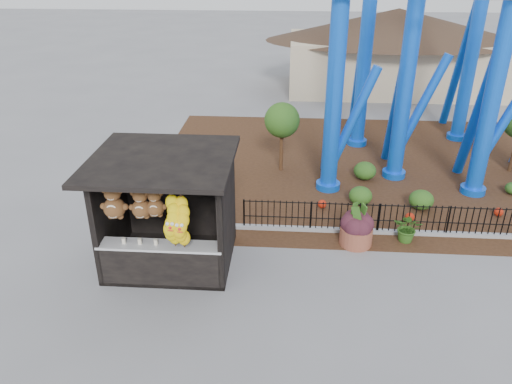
# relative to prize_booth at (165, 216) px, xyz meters

# --- Properties ---
(ground) EXTENTS (120.00, 120.00, 0.00)m
(ground) POSITION_rel_prize_booth_xyz_m (3.01, -0.89, -1.54)
(ground) COLOR slate
(ground) RESTS_ON ground
(mulch_bed) EXTENTS (18.00, 12.00, 0.02)m
(mulch_bed) POSITION_rel_prize_booth_xyz_m (7.01, 7.11, -1.53)
(mulch_bed) COLOR #331E11
(mulch_bed) RESTS_ON ground
(curb) EXTENTS (18.00, 0.18, 0.12)m
(curb) POSITION_rel_prize_booth_xyz_m (7.01, 2.11, -1.48)
(curb) COLOR gray
(curb) RESTS_ON ground
(prize_booth) EXTENTS (3.50, 3.40, 3.12)m
(prize_booth) POSITION_rel_prize_booth_xyz_m (0.00, 0.00, 0.00)
(prize_booth) COLOR black
(prize_booth) RESTS_ON ground
(picket_fence) EXTENTS (12.20, 0.06, 1.00)m
(picket_fence) POSITION_rel_prize_booth_xyz_m (7.91, 2.11, -1.04)
(picket_fence) COLOR black
(picket_fence) RESTS_ON ground
(terracotta_planter) EXTENTS (1.11, 1.11, 0.55)m
(terracotta_planter) POSITION_rel_prize_booth_xyz_m (5.08, 1.47, -1.27)
(terracotta_planter) COLOR brown
(terracotta_planter) RESTS_ON ground
(planter_foliage) EXTENTS (0.70, 0.70, 0.64)m
(planter_foliage) POSITION_rel_prize_booth_xyz_m (5.08, 1.47, -0.67)
(planter_foliage) COLOR #34141D
(planter_foliage) RESTS_ON terracotta_planter
(potted_plant) EXTENTS (1.00, 0.94, 0.89)m
(potted_plant) POSITION_rel_prize_booth_xyz_m (6.59, 1.73, -1.10)
(potted_plant) COLOR #2C5519
(potted_plant) RESTS_ON ground
(landscaping) EXTENTS (8.10, 3.63, 0.65)m
(landscaping) POSITION_rel_prize_booth_xyz_m (7.13, 4.63, -1.24)
(landscaping) COLOR #274C16
(landscaping) RESTS_ON mulch_bed
(pavilion) EXTENTS (15.00, 15.00, 4.80)m
(pavilion) POSITION_rel_prize_booth_xyz_m (9.01, 19.11, 1.52)
(pavilion) COLOR #BFAD8C
(pavilion) RESTS_ON ground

